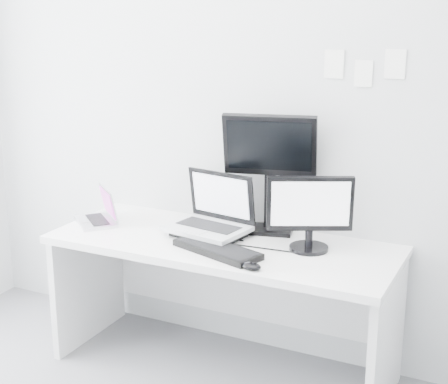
{
  "coord_description": "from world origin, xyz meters",
  "views": [
    {
      "loc": [
        1.43,
        -1.67,
        1.88
      ],
      "look_at": [
        0.02,
        1.23,
        1.0
      ],
      "focal_mm": 53.66,
      "sensor_mm": 36.0,
      "label": 1
    }
  ],
  "objects": [
    {
      "name": "wall_note_2",
      "position": [
        0.75,
        1.59,
        1.63
      ],
      "size": [
        0.1,
        0.0,
        0.14
      ],
      "primitive_type": "cube",
      "color": "white",
      "rests_on": "back_wall"
    },
    {
      "name": "rear_monitor",
      "position": [
        0.16,
        1.5,
        1.06
      ],
      "size": [
        0.51,
        0.28,
        0.66
      ],
      "primitive_type": "cube",
      "rotation": [
        0.0,
        0.0,
        0.24
      ],
      "color": "black",
      "rests_on": "desk"
    },
    {
      "name": "keyboard",
      "position": [
        0.05,
        1.09,
        0.75
      ],
      "size": [
        0.5,
        0.3,
        0.03
      ],
      "primitive_type": "cube",
      "rotation": [
        0.0,
        0.0,
        -0.32
      ],
      "color": "black",
      "rests_on": "desk"
    },
    {
      "name": "desk",
      "position": [
        0.0,
        1.25,
        0.36
      ],
      "size": [
        1.8,
        0.7,
        0.73
      ],
      "primitive_type": "cube",
      "color": "white",
      "rests_on": "ground"
    },
    {
      "name": "wall_note_1",
      "position": [
        0.6,
        1.59,
        1.58
      ],
      "size": [
        0.09,
        0.0,
        0.13
      ],
      "primitive_type": "cube",
      "color": "white",
      "rests_on": "back_wall"
    },
    {
      "name": "speaker",
      "position": [
        -0.2,
        1.53,
        0.82
      ],
      "size": [
        0.11,
        0.11,
        0.18
      ],
      "primitive_type": "cube",
      "rotation": [
        0.0,
        0.0,
        0.26
      ],
      "color": "black",
      "rests_on": "desk"
    },
    {
      "name": "macbook",
      "position": [
        -0.77,
        1.21,
        0.83
      ],
      "size": [
        0.34,
        0.34,
        0.21
      ],
      "primitive_type": "cube",
      "rotation": [
        0.0,
        0.0,
        -0.71
      ],
      "color": "silver",
      "rests_on": "desk"
    },
    {
      "name": "mouse",
      "position": [
        0.29,
        0.96,
        0.75
      ],
      "size": [
        0.11,
        0.08,
        0.03
      ],
      "primitive_type": "ellipsoid",
      "rotation": [
        0.0,
        0.0,
        -0.17
      ],
      "color": "black",
      "rests_on": "desk"
    },
    {
      "name": "dell_laptop",
      "position": [
        -0.1,
        1.28,
        0.9
      ],
      "size": [
        0.45,
        0.38,
        0.34
      ],
      "primitive_type": "cube",
      "rotation": [
        0.0,
        0.0,
        -0.17
      ],
      "color": "silver",
      "rests_on": "desk"
    },
    {
      "name": "back_wall",
      "position": [
        0.0,
        1.6,
        1.35
      ],
      "size": [
        3.6,
        0.0,
        3.6
      ],
      "primitive_type": "plane",
      "rotation": [
        1.57,
        0.0,
        0.0
      ],
      "color": "#BCBEC0",
      "rests_on": "ground"
    },
    {
      "name": "wall_note_0",
      "position": [
        0.45,
        1.59,
        1.62
      ],
      "size": [
        0.1,
        0.0,
        0.14
      ],
      "primitive_type": "cube",
      "color": "white",
      "rests_on": "back_wall"
    },
    {
      "name": "samsung_monitor",
      "position": [
        0.44,
        1.32,
        0.92
      ],
      "size": [
        0.47,
        0.36,
        0.39
      ],
      "primitive_type": "cube",
      "rotation": [
        0.0,
        0.0,
        0.45
      ],
      "color": "black",
      "rests_on": "desk"
    }
  ]
}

